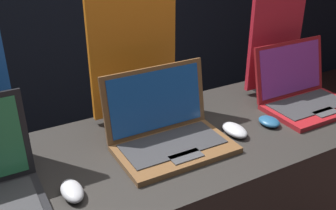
{
  "coord_description": "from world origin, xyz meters",
  "views": [
    {
      "loc": [
        -0.59,
        -0.73,
        1.69
      ],
      "look_at": [
        -0.0,
        0.31,
        1.11
      ],
      "focal_mm": 42.0,
      "sensor_mm": 36.0,
      "label": 1
    }
  ],
  "objects_px": {
    "laptop_middle": "(167,129)",
    "laptop_back": "(303,92)",
    "promo_stand_middle": "(134,57)",
    "mouse_front": "(72,191)",
    "promo_stand_back": "(274,47)",
    "mouse_middle": "(235,130)",
    "mouse_back": "(269,122)"
  },
  "relations": [
    {
      "from": "laptop_middle",
      "to": "promo_stand_back",
      "type": "height_order",
      "value": "promo_stand_back"
    },
    {
      "from": "mouse_middle",
      "to": "promo_stand_back",
      "type": "height_order",
      "value": "promo_stand_back"
    },
    {
      "from": "mouse_front",
      "to": "promo_stand_back",
      "type": "height_order",
      "value": "promo_stand_back"
    },
    {
      "from": "laptop_middle",
      "to": "laptop_back",
      "type": "height_order",
      "value": "laptop_middle"
    },
    {
      "from": "laptop_back",
      "to": "mouse_back",
      "type": "xyz_separation_m",
      "value": [
        -0.24,
        -0.07,
        -0.04
      ]
    },
    {
      "from": "mouse_middle",
      "to": "promo_stand_middle",
      "type": "height_order",
      "value": "promo_stand_middle"
    },
    {
      "from": "promo_stand_back",
      "to": "promo_stand_middle",
      "type": "bearing_deg",
      "value": 174.01
    },
    {
      "from": "laptop_middle",
      "to": "promo_stand_back",
      "type": "bearing_deg",
      "value": 16.41
    },
    {
      "from": "laptop_middle",
      "to": "promo_stand_middle",
      "type": "height_order",
      "value": "promo_stand_middle"
    },
    {
      "from": "mouse_front",
      "to": "mouse_middle",
      "type": "relative_size",
      "value": 0.93
    },
    {
      "from": "laptop_middle",
      "to": "mouse_back",
      "type": "bearing_deg",
      "value": -9.5
    },
    {
      "from": "laptop_back",
      "to": "promo_stand_back",
      "type": "xyz_separation_m",
      "value": [
        0.0,
        0.19,
        0.14
      ]
    },
    {
      "from": "mouse_back",
      "to": "promo_stand_back",
      "type": "xyz_separation_m",
      "value": [
        0.24,
        0.26,
        0.19
      ]
    },
    {
      "from": "laptop_middle",
      "to": "mouse_back",
      "type": "xyz_separation_m",
      "value": [
        0.41,
        -0.07,
        -0.05
      ]
    },
    {
      "from": "mouse_middle",
      "to": "promo_stand_back",
      "type": "relative_size",
      "value": 0.28
    },
    {
      "from": "mouse_middle",
      "to": "laptop_back",
      "type": "xyz_separation_m",
      "value": [
        0.4,
        0.06,
        0.04
      ]
    },
    {
      "from": "mouse_middle",
      "to": "mouse_back",
      "type": "distance_m",
      "value": 0.16
    },
    {
      "from": "promo_stand_middle",
      "to": "laptop_back",
      "type": "distance_m",
      "value": 0.73
    },
    {
      "from": "laptop_middle",
      "to": "promo_stand_back",
      "type": "relative_size",
      "value": 0.93
    },
    {
      "from": "promo_stand_back",
      "to": "laptop_back",
      "type": "bearing_deg",
      "value": -90.0
    },
    {
      "from": "mouse_middle",
      "to": "mouse_front",
      "type": "bearing_deg",
      "value": -175.2
    },
    {
      "from": "laptop_middle",
      "to": "promo_stand_back",
      "type": "distance_m",
      "value": 0.69
    },
    {
      "from": "mouse_front",
      "to": "laptop_middle",
      "type": "relative_size",
      "value": 0.28
    },
    {
      "from": "laptop_back",
      "to": "promo_stand_back",
      "type": "relative_size",
      "value": 0.88
    },
    {
      "from": "laptop_middle",
      "to": "laptop_back",
      "type": "distance_m",
      "value": 0.65
    },
    {
      "from": "mouse_front",
      "to": "laptop_middle",
      "type": "bearing_deg",
      "value": 16.68
    },
    {
      "from": "promo_stand_middle",
      "to": "promo_stand_back",
      "type": "xyz_separation_m",
      "value": [
        0.65,
        -0.07,
        -0.04
      ]
    },
    {
      "from": "laptop_middle",
      "to": "mouse_middle",
      "type": "relative_size",
      "value": 3.34
    },
    {
      "from": "mouse_middle",
      "to": "laptop_middle",
      "type": "bearing_deg",
      "value": 166.46
    },
    {
      "from": "laptop_back",
      "to": "mouse_back",
      "type": "relative_size",
      "value": 4.06
    },
    {
      "from": "mouse_front",
      "to": "laptop_middle",
      "type": "height_order",
      "value": "laptop_middle"
    },
    {
      "from": "promo_stand_middle",
      "to": "laptop_back",
      "type": "height_order",
      "value": "promo_stand_middle"
    }
  ]
}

